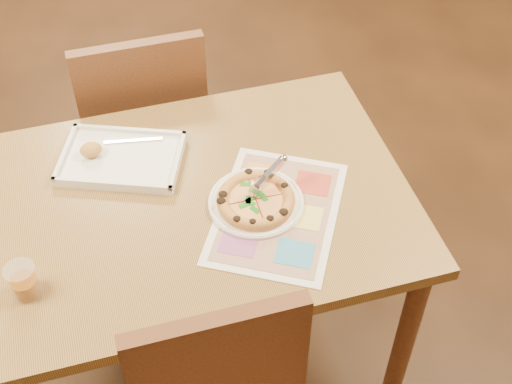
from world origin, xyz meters
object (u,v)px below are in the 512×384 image
object	(u,v)px
pizza	(256,200)
menu	(277,212)
plate	(256,203)
glass_tumbler	(24,283)
pizza_cutter	(267,177)
dining_table	(177,223)
appetizer_tray	(119,159)
chair_far	(143,109)

from	to	relation	value
pizza	menu	size ratio (longest dim) A/B	0.48
plate	glass_tumbler	bearing A→B (deg)	-168.62
pizza_cutter	glass_tumbler	xyz separation A→B (m)	(-0.66, -0.15, -0.03)
dining_table	appetizer_tray	xyz separation A→B (m)	(-0.12, 0.20, 0.10)
pizza_cutter	appetizer_tray	xyz separation A→B (m)	(-0.37, 0.25, -0.06)
glass_tumbler	appetizer_tray	bearing A→B (deg)	53.93
plate	appetizer_tray	world-z (taller)	appetizer_tray
chair_far	appetizer_tray	world-z (taller)	chair_far
dining_table	appetizer_tray	world-z (taller)	appetizer_tray
chair_far	pizza_cutter	size ratio (longest dim) A/B	3.81
glass_tumbler	menu	size ratio (longest dim) A/B	0.21
pizza_cutter	glass_tumbler	bearing A→B (deg)	163.63
dining_table	plate	distance (m)	0.24
dining_table	glass_tumbler	distance (m)	0.47
plate	pizza	xyz separation A→B (m)	(-0.00, -0.01, 0.02)
appetizer_tray	pizza_cutter	bearing A→B (deg)	-33.67
dining_table	chair_far	world-z (taller)	chair_far
plate	pizza	world-z (taller)	pizza
chair_far	menu	distance (m)	0.78
appetizer_tray	glass_tumbler	xyz separation A→B (m)	(-0.29, -0.39, 0.03)
chair_far	glass_tumbler	bearing A→B (deg)	62.94
dining_table	glass_tumbler	xyz separation A→B (m)	(-0.41, -0.19, 0.13)
dining_table	menu	xyz separation A→B (m)	(0.26, -0.11, 0.09)
dining_table	menu	world-z (taller)	menu
pizza_cutter	plate	bearing A→B (deg)	-177.87
chair_far	plate	distance (m)	0.72
chair_far	appetizer_tray	xyz separation A→B (m)	(-0.12, -0.40, 0.17)
plate	appetizer_tray	xyz separation A→B (m)	(-0.33, 0.27, 0.01)
dining_table	chair_far	size ratio (longest dim) A/B	2.77
dining_table	pizza_cutter	world-z (taller)	pizza_cutter
menu	chair_far	bearing A→B (deg)	110.09
chair_far	menu	xyz separation A→B (m)	(0.26, -0.71, 0.16)
chair_far	pizza_cutter	distance (m)	0.73
appetizer_tray	chair_far	bearing A→B (deg)	73.48
glass_tumbler	dining_table	bearing A→B (deg)	25.36
pizza_cutter	menu	distance (m)	0.10
dining_table	chair_far	bearing A→B (deg)	90.00
pizza_cutter	pizza	bearing A→B (deg)	-172.78
pizza	dining_table	bearing A→B (deg)	160.88
dining_table	plate	size ratio (longest dim) A/B	4.98
pizza_cutter	appetizer_tray	size ratio (longest dim) A/B	0.31
pizza_cutter	appetizer_tray	bearing A→B (deg)	117.34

